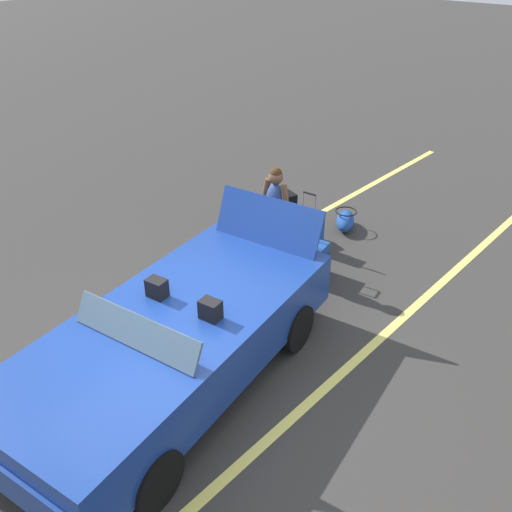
{
  "coord_description": "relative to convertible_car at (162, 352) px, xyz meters",
  "views": [
    {
      "loc": [
        2.79,
        3.76,
        4.44
      ],
      "look_at": [
        -1.76,
        -0.39,
        0.75
      ],
      "focal_mm": 38.08,
      "sensor_mm": 36.0,
      "label": 1
    }
  ],
  "objects": [
    {
      "name": "ground_plane",
      "position": [
        -0.2,
        -0.03,
        -0.59
      ],
      "size": [
        80.0,
        80.0,
        0.0
      ],
      "primitive_type": "plane",
      "color": "#383533"
    },
    {
      "name": "duffel_bag",
      "position": [
        -4.61,
        -0.75,
        -0.43
      ],
      "size": [
        0.7,
        0.59,
        0.34
      ],
      "rotation": [
        0.0,
        0.0,
        3.68
      ],
      "color": "#1E479E",
      "rests_on": "ground_plane"
    },
    {
      "name": "lot_line_near",
      "position": [
        -0.2,
        -1.42,
        -0.59
      ],
      "size": [
        18.0,
        0.12,
        0.01
      ],
      "primitive_type": "cube",
      "color": "#EAE066",
      "rests_on": "ground_plane"
    },
    {
      "name": "traveler_person",
      "position": [
        -2.77,
        -0.79,
        0.34
      ],
      "size": [
        0.24,
        0.61,
        1.65
      ],
      "rotation": [
        0.0,
        0.0,
        -0.07
      ],
      "color": "black",
      "rests_on": "ground_plane"
    },
    {
      "name": "convertible_car",
      "position": [
        0.0,
        0.0,
        0.0
      ],
      "size": [
        4.38,
        2.42,
        1.52
      ],
      "rotation": [
        0.0,
        0.0,
        0.17
      ],
      "color": "navy",
      "rests_on": "ground_plane"
    },
    {
      "name": "suitcase_medium_bright",
      "position": [
        -3.66,
        -0.8,
        -0.28
      ],
      "size": [
        0.3,
        0.42,
        1.0
      ],
      "rotation": [
        0.0,
        0.0,
        3.24
      ],
      "color": "#1E479E",
      "rests_on": "ground_plane"
    },
    {
      "name": "suitcase_large_black",
      "position": [
        -3.68,
        -1.44,
        -0.22
      ],
      "size": [
        0.54,
        0.42,
        0.74
      ],
      "rotation": [
        0.0,
        0.0,
        4.41
      ],
      "color": "black",
      "rests_on": "ground_plane"
    },
    {
      "name": "lot_line_mid",
      "position": [
        -0.2,
        1.28,
        -0.59
      ],
      "size": [
        18.0,
        0.12,
        0.01
      ],
      "primitive_type": "cube",
      "color": "#EAE066",
      "rests_on": "ground_plane"
    },
    {
      "name": "suitcase_small_carryon",
      "position": [
        -3.11,
        -0.21,
        -0.34
      ],
      "size": [
        0.37,
        0.28,
        0.84
      ],
      "rotation": [
        0.0,
        0.0,
        1.77
      ],
      "color": "#1E479E",
      "rests_on": "ground_plane"
    }
  ]
}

